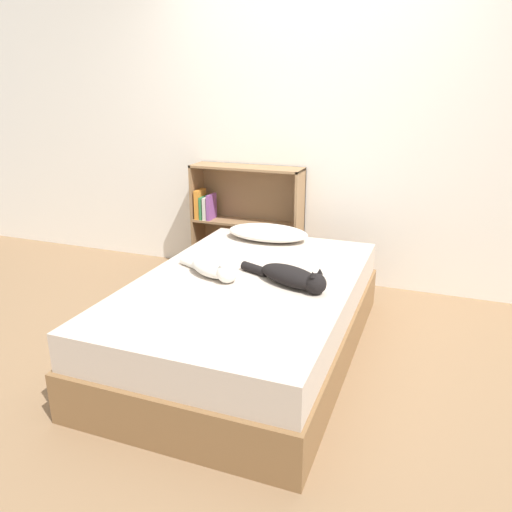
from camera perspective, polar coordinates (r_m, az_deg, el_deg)
ground_plane at (r=3.25m, az=-0.98°, el=-10.74°), size 8.00×8.00×0.00m
wall_back at (r=4.20m, az=6.39°, el=13.95°), size 8.00×0.06×2.50m
bed at (r=3.13m, az=-1.00°, el=-6.90°), size 1.30×2.05×0.49m
pillow at (r=3.80m, az=1.35°, el=2.69°), size 0.62×0.34×0.11m
cat_light at (r=3.06m, az=-4.81°, el=-1.38°), size 0.48×0.31×0.15m
cat_dark at (r=2.92m, az=4.21°, el=-2.39°), size 0.60×0.33×0.14m
bookshelf at (r=4.37m, az=-1.26°, el=4.19°), size 0.96×0.26×0.97m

